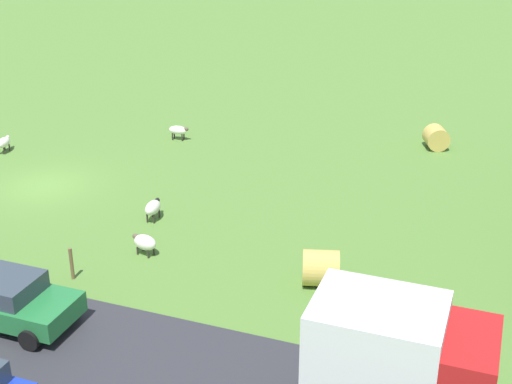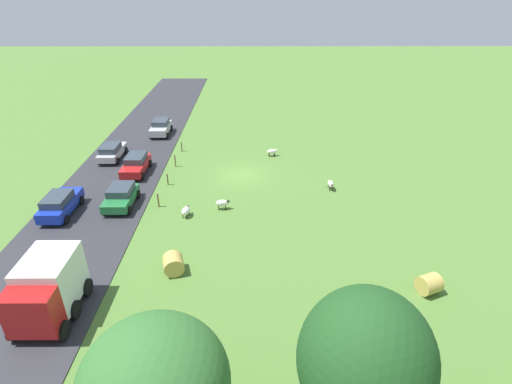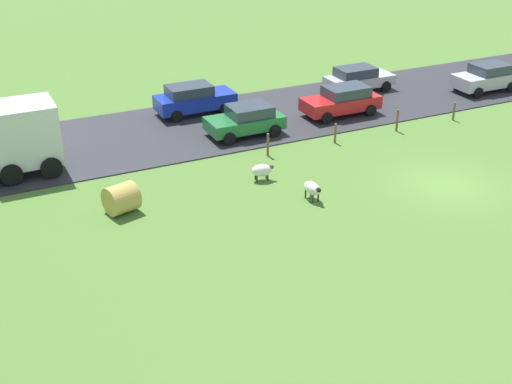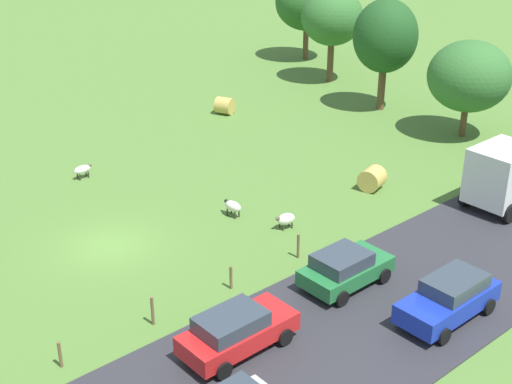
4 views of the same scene
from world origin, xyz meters
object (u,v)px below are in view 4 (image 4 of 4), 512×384
tree_1 (385,36)px  sheep_1 (83,169)px  tree_2 (332,18)px  hay_bale_1 (225,106)px  tree_3 (307,3)px  sheep_0 (286,219)px  sheep_2 (233,206)px  tree_0 (469,76)px  car_1 (236,330)px  truck_0 (508,174)px  car_2 (345,268)px  hay_bale_0 (372,179)px  car_6 (449,298)px

tree_1 → sheep_1: bearing=-97.9°
tree_2 → hay_bale_1: bearing=-86.5°
tree_2 → tree_3: bearing=151.3°
sheep_0 → tree_2: tree_2 is taller
sheep_2 → tree_0: (0.85, 17.83, 3.28)m
sheep_2 → car_1: car_1 is taller
sheep_1 → tree_3: size_ratio=0.16×
hay_bale_1 → tree_2: tree_2 is taller
truck_0 → tree_1: bearing=153.0°
sheep_1 → car_2: 16.89m
sheep_2 → hay_bale_0: size_ratio=0.91×
car_2 → car_1: bearing=-86.1°
sheep_2 → car_6: bearing=3.4°
sheep_2 → tree_2: 24.34m
sheep_2 → truck_0: (8.01, 10.89, 1.24)m
car_1 → tree_0: bearing=106.8°
sheep_1 → hay_bale_1: 12.98m
hay_bale_0 → tree_1: tree_1 is taller
sheep_2 → car_2: bearing=-4.2°
sheep_1 → tree_0: bearing=65.3°
sheep_1 → tree_2: tree_2 is taller
sheep_0 → sheep_2: sheep_2 is taller
tree_1 → tree_2: (-6.95, 2.26, -0.13)m
hay_bale_1 → tree_3: bearing=115.1°
hay_bale_0 → sheep_2: bearing=-107.7°
sheep_2 → tree_3: tree_3 is taller
sheep_0 → car_1: size_ratio=0.25×
sheep_2 → car_2: size_ratio=0.28×
car_1 → tree_1: bearing=119.9°
sheep_0 → sheep_1: sheep_0 is taller
truck_0 → tree_0: bearing=135.9°
sheep_0 → hay_bale_0: size_ratio=0.89×
tree_3 → sheep_0: bearing=-46.3°
sheep_2 → hay_bale_1: bearing=142.6°
sheep_0 → hay_bale_0: bearing=92.0°
car_2 → car_6: 4.30m
car_2 → tree_2: bearing=134.8°
sheep_2 → tree_3: (-18.83, 23.50, 4.20)m
sheep_2 → car_1: bearing=-38.7°
sheep_0 → tree_1: 19.46m
sheep_2 → tree_3: size_ratio=0.16×
sheep_2 → hay_bale_1: size_ratio=0.97×
sheep_1 → tree_1: bearing=82.1°
hay_bale_1 → tree_3: size_ratio=0.16×
sheep_0 → car_2: (5.22, -1.64, 0.37)m
car_1 → hay_bale_1: bearing=142.1°
tree_1 → car_2: (13.73, -18.54, -4.17)m
sheep_0 → tree_0: size_ratio=0.18×
tree_0 → truck_0: bearing=-44.1°
tree_1 → car_2: 23.44m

